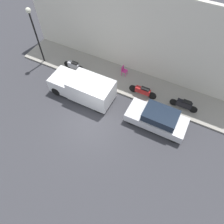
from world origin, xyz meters
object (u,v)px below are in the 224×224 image
Objects in this scene: delivery_van at (83,87)px; streetlamp at (33,26)px; scooter_silver at (74,66)px; motorcycle_black at (184,104)px; cafe_chair at (124,70)px; motorcycle_red at (143,91)px; parked_car at (157,118)px.

streetlamp is (1.68, 4.96, 2.48)m from delivery_van.
streetlamp is at bearing 71.29° from delivery_van.
delivery_van is at bearing -132.77° from scooter_silver.
delivery_van is 1.02× the size of streetlamp.
motorcycle_black is 2.39× the size of cafe_chair.
streetlamp is 5.61× the size of cafe_chair.
motorcycle_red is 2.57× the size of cafe_chair.
parked_car is 2.37m from motorcycle_black.
streetlamp is (1.63, 10.70, 2.72)m from parked_car.
scooter_silver is at bearing 109.69° from cafe_chair.
scooter_silver reaches higher than cafe_chair.
scooter_silver is at bearing 76.73° from parked_car.
delivery_van is at bearing 90.53° from parked_car.
delivery_van reaches higher than parked_car.
parked_car is 7.99m from scooter_silver.
delivery_van is at bearing 106.54° from motorcycle_black.
motorcycle_black is at bearing -88.12° from streetlamp.
motorcycle_black is at bearing -31.63° from parked_car.
streetlamp reaches higher than parked_car.
parked_car is at bearing -98.64° from streetlamp.
streetlamp is at bearing 103.13° from cafe_chair.
scooter_silver is at bearing 91.17° from motorcycle_black.
scooter_silver is (1.83, 7.78, -0.07)m from parked_car.
scooter_silver is (-0.03, 5.98, 0.01)m from motorcycle_red.
parked_car is 2.59m from motorcycle_red.
parked_car reaches higher than motorcycle_red.
cafe_chair is at bearing -28.43° from delivery_van.
streetlamp is at bearing 94.08° from scooter_silver.
streetlamp reaches higher than motorcycle_red.
delivery_van is 3.70m from cafe_chair.
cafe_chair is (3.25, -1.76, -0.29)m from delivery_van.
cafe_chair reaches higher than motorcycle_red.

